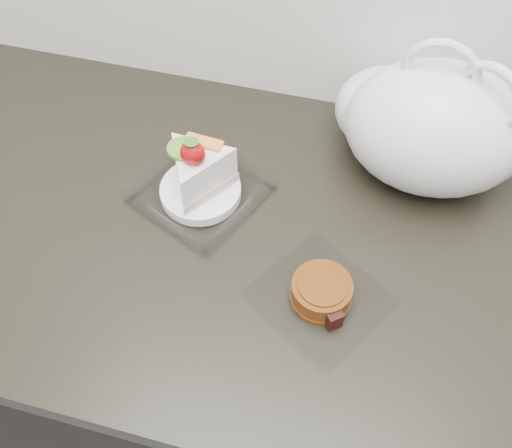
{
  "coord_description": "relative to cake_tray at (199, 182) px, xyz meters",
  "views": [
    {
      "loc": [
        0.1,
        1.22,
        1.59
      ],
      "look_at": [
        -0.02,
        1.68,
        0.94
      ],
      "focal_mm": 40.0,
      "sensor_mm": 36.0,
      "label": 1
    }
  ],
  "objects": [
    {
      "name": "counter",
      "position": [
        0.12,
        -0.04,
        -0.48
      ],
      "size": [
        2.04,
        0.64,
        0.9
      ],
      "color": "black",
      "rests_on": "ground"
    },
    {
      "name": "cake_tray",
      "position": [
        0.0,
        0.0,
        0.0
      ],
      "size": [
        0.22,
        0.22,
        0.13
      ],
      "rotation": [
        0.0,
        0.0,
        -0.41
      ],
      "color": "white",
      "rests_on": "counter"
    },
    {
      "name": "mooncake_wrap",
      "position": [
        0.21,
        -0.13,
        -0.02
      ],
      "size": [
        0.22,
        0.22,
        0.04
      ],
      "rotation": [
        0.0,
        0.0,
        -0.38
      ],
      "color": "white",
      "rests_on": "counter"
    },
    {
      "name": "plastic_bag",
      "position": [
        0.31,
        0.14,
        0.06
      ],
      "size": [
        0.33,
        0.28,
        0.24
      ],
      "rotation": [
        0.0,
        0.0,
        -0.35
      ],
      "color": "white",
      "rests_on": "counter"
    }
  ]
}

